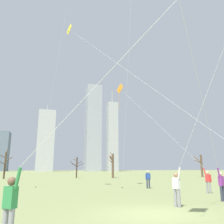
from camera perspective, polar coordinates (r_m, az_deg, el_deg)
The scene contains 16 objects.
ground_plane at distance 10.73m, azimuth 9.35°, elevation -23.04°, with size 400.00×400.00×0.00m, color #848E56.
kite_flyer_foreground_left_pink at distance 6.37m, azimuth -10.00°, elevation -5.67°, with size 10.19×4.98×13.39m.
kite_flyer_midfield_center_orange at distance 21.07m, azimuth 16.49°, elevation -9.54°, with size 4.78×9.01×11.23m.
kite_flyer_foreground_right_red at distance 12.39m, azimuth 17.68°, elevation -9.96°, with size 2.80×4.29×11.03m.
kite_flyer_far_back_green at distance 13.33m, azimuth 22.48°, elevation -5.13°, with size 8.52×7.71×12.32m.
kite_flyer_midfield_right_yellow at distance 12.97m, azimuth 16.37°, elevation -1.60°, with size 7.18×15.21×16.14m.
bystander_far_off_by_trees at distance 23.55m, azimuth 8.63°, elevation -15.45°, with size 0.51×0.22×1.62m.
distant_kite_low_near_trees_purple at distance 28.12m, azimuth -10.50°, elevation 24.77°, with size 2.49×4.44×21.57m.
bare_tree_far_right_edge at distance 47.21m, azimuth 0.13°, elevation -12.47°, with size 1.41×2.12×5.00m.
bare_tree_rightmost at distance 47.85m, azimuth -8.45°, elevation -12.87°, with size 2.84×2.11×3.91m.
bare_tree_left_of_center at distance 55.61m, azimuth 20.55°, elevation -11.81°, with size 2.20×2.28×4.65m.
bare_tree_leftmost at distance 47.34m, azimuth -24.28°, elevation -11.24°, with size 2.68×2.64×5.36m.
skyline_squat_block at distance 166.41m, azimuth 0.02°, elevation -8.66°, with size 5.07×11.15×30.61m.
skyline_mid_tower_left at distance 148.78m, azimuth 0.07°, elevation -5.73°, with size 6.28×5.35×50.39m.
skyline_wide_slab at distance 152.43m, azimuth -15.58°, elevation -6.61°, with size 10.04×11.95×41.07m.
skyline_slender_spire at distance 157.10m, azimuth -4.58°, elevation -3.69°, with size 9.58×10.87×55.96m.
Camera 1 is at (-4.34, -9.64, 1.84)m, focal length 38.16 mm.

